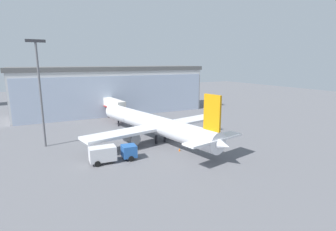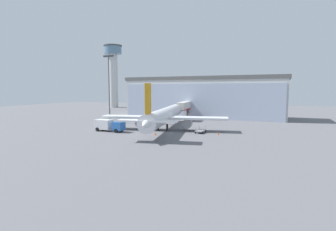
{
  "view_description": "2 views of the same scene",
  "coord_description": "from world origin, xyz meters",
  "px_view_note": "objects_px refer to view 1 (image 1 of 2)",
  "views": [
    {
      "loc": [
        -24.7,
        -40.03,
        15.53
      ],
      "look_at": [
        0.23,
        3.96,
        5.06
      ],
      "focal_mm": 28.0,
      "sensor_mm": 36.0,
      "label": 1
    },
    {
      "loc": [
        19.92,
        -53.05,
        9.5
      ],
      "look_at": [
        -1.01,
        4.53,
        3.49
      ],
      "focal_mm": 28.0,
      "sensor_mm": 36.0,
      "label": 2
    }
  ],
  "objects_px": {
    "apron_light_mast": "(40,85)",
    "catering_truck": "(111,153)",
    "safety_cone_wingtip": "(217,134)",
    "jet_bridge": "(114,105)",
    "airplane": "(154,124)",
    "baggage_cart": "(199,134)",
    "safety_cone_nose": "(179,150)"
  },
  "relations": [
    {
      "from": "apron_light_mast",
      "to": "catering_truck",
      "type": "height_order",
      "value": "apron_light_mast"
    },
    {
      "from": "catering_truck",
      "to": "safety_cone_wingtip",
      "type": "bearing_deg",
      "value": 14.21
    },
    {
      "from": "jet_bridge",
      "to": "apron_light_mast",
      "type": "relative_size",
      "value": 0.59
    },
    {
      "from": "airplane",
      "to": "baggage_cart",
      "type": "distance_m",
      "value": 10.02
    },
    {
      "from": "catering_truck",
      "to": "baggage_cart",
      "type": "height_order",
      "value": "catering_truck"
    },
    {
      "from": "catering_truck",
      "to": "safety_cone_nose",
      "type": "relative_size",
      "value": 13.59
    },
    {
      "from": "airplane",
      "to": "safety_cone_wingtip",
      "type": "height_order",
      "value": "airplane"
    },
    {
      "from": "jet_bridge",
      "to": "safety_cone_nose",
      "type": "xyz_separation_m",
      "value": [
        2.23,
        -29.43,
        -4.04
      ]
    },
    {
      "from": "catering_truck",
      "to": "baggage_cart",
      "type": "xyz_separation_m",
      "value": [
        20.39,
        4.77,
        -0.97
      ]
    },
    {
      "from": "catering_truck",
      "to": "safety_cone_wingtip",
      "type": "relative_size",
      "value": 13.59
    },
    {
      "from": "catering_truck",
      "to": "safety_cone_nose",
      "type": "bearing_deg",
      "value": 0.63
    },
    {
      "from": "jet_bridge",
      "to": "airplane",
      "type": "relative_size",
      "value": 0.3
    },
    {
      "from": "apron_light_mast",
      "to": "safety_cone_nose",
      "type": "xyz_separation_m",
      "value": [
        20.31,
        -14.57,
        -11.1
      ]
    },
    {
      "from": "safety_cone_nose",
      "to": "baggage_cart",
      "type": "bearing_deg",
      "value": 34.32
    },
    {
      "from": "apron_light_mast",
      "to": "safety_cone_wingtip",
      "type": "bearing_deg",
      "value": -16.6
    },
    {
      "from": "jet_bridge",
      "to": "airplane",
      "type": "xyz_separation_m",
      "value": [
        1.29,
        -21.46,
        -1.01
      ]
    },
    {
      "from": "jet_bridge",
      "to": "safety_cone_wingtip",
      "type": "xyz_separation_m",
      "value": [
        14.66,
        -24.63,
        -4.04
      ]
    },
    {
      "from": "safety_cone_nose",
      "to": "safety_cone_wingtip",
      "type": "relative_size",
      "value": 1.0
    },
    {
      "from": "safety_cone_wingtip",
      "to": "apron_light_mast",
      "type": "bearing_deg",
      "value": 163.4
    },
    {
      "from": "safety_cone_nose",
      "to": "jet_bridge",
      "type": "bearing_deg",
      "value": 94.33
    },
    {
      "from": "apron_light_mast",
      "to": "airplane",
      "type": "relative_size",
      "value": 0.51
    },
    {
      "from": "catering_truck",
      "to": "safety_cone_nose",
      "type": "height_order",
      "value": "catering_truck"
    },
    {
      "from": "catering_truck",
      "to": "baggage_cart",
      "type": "distance_m",
      "value": 20.96
    },
    {
      "from": "apron_light_mast",
      "to": "airplane",
      "type": "height_order",
      "value": "apron_light_mast"
    },
    {
      "from": "catering_truck",
      "to": "safety_cone_wingtip",
      "type": "distance_m",
      "value": 24.73
    },
    {
      "from": "airplane",
      "to": "catering_truck",
      "type": "height_order",
      "value": "airplane"
    },
    {
      "from": "apron_light_mast",
      "to": "safety_cone_nose",
      "type": "height_order",
      "value": "apron_light_mast"
    },
    {
      "from": "airplane",
      "to": "catering_truck",
      "type": "bearing_deg",
      "value": 112.96
    },
    {
      "from": "safety_cone_nose",
      "to": "safety_cone_wingtip",
      "type": "distance_m",
      "value": 13.33
    },
    {
      "from": "baggage_cart",
      "to": "safety_cone_wingtip",
      "type": "bearing_deg",
      "value": 84.37
    },
    {
      "from": "baggage_cart",
      "to": "jet_bridge",
      "type": "bearing_deg",
      "value": -148.21
    },
    {
      "from": "baggage_cart",
      "to": "catering_truck",
      "type": "bearing_deg",
      "value": -69.25
    }
  ]
}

